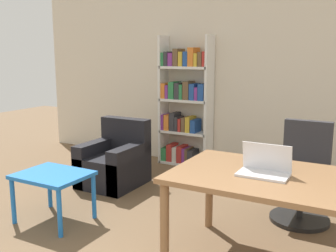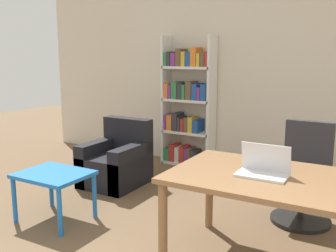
# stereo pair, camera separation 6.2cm
# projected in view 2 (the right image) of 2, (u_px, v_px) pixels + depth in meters

# --- Properties ---
(wall_back) EXTENTS (8.00, 0.06, 2.70)m
(wall_back) POSITION_uv_depth(u_px,v_px,m) (287.00, 75.00, 5.08)
(wall_back) COLOR beige
(wall_back) RESTS_ON ground_plane
(desk) EXTENTS (1.61, 0.98, 0.73)m
(desk) POSITION_uv_depth(u_px,v_px,m) (279.00, 188.00, 2.90)
(desk) COLOR olive
(desk) RESTS_ON ground_plane
(laptop) EXTENTS (0.37, 0.22, 0.23)m
(laptop) POSITION_uv_depth(u_px,v_px,m) (263.00, 169.00, 2.91)
(laptop) COLOR silver
(laptop) RESTS_ON desk
(office_chair) EXTENTS (0.57, 0.57, 0.97)m
(office_chair) POSITION_uv_depth(u_px,v_px,m) (304.00, 179.00, 3.83)
(office_chair) COLOR black
(office_chair) RESTS_ON ground_plane
(side_table_blue) EXTENTS (0.67, 0.54, 0.49)m
(side_table_blue) POSITION_uv_depth(u_px,v_px,m) (54.00, 179.00, 3.82)
(side_table_blue) COLOR blue
(side_table_blue) RESTS_ON ground_plane
(armchair) EXTENTS (0.67, 0.74, 0.80)m
(armchair) POSITION_uv_depth(u_px,v_px,m) (117.00, 163.00, 4.92)
(armchair) COLOR black
(armchair) RESTS_ON ground_plane
(bookshelf) EXTENTS (0.77, 0.28, 1.87)m
(bookshelf) POSITION_uv_depth(u_px,v_px,m) (187.00, 105.00, 5.67)
(bookshelf) COLOR white
(bookshelf) RESTS_ON ground_plane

